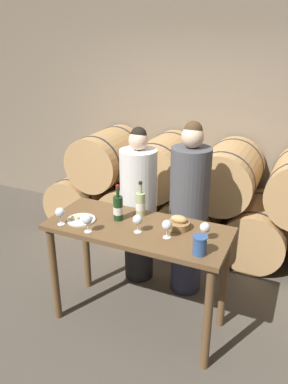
{
  "coord_description": "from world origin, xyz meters",
  "views": [
    {
      "loc": [
        1.14,
        -2.38,
        2.33
      ],
      "look_at": [
        0.0,
        0.12,
        1.19
      ],
      "focal_mm": 35.0,
      "sensor_mm": 36.0,
      "label": 1
    }
  ],
  "objects": [
    {
      "name": "person_left",
      "position": [
        -0.29,
        0.63,
        0.8
      ],
      "size": [
        0.36,
        0.36,
        1.58
      ],
      "color": "#232326",
      "rests_on": "ground_plane"
    },
    {
      "name": "tasting_table",
      "position": [
        0.0,
        0.0,
        0.79
      ],
      "size": [
        1.47,
        0.62,
        0.94
      ],
      "color": "brown",
      "rests_on": "ground_plane"
    },
    {
      "name": "person_right",
      "position": [
        0.23,
        0.63,
        0.85
      ],
      "size": [
        0.36,
        0.36,
        1.68
      ],
      "color": "#2D334C",
      "rests_on": "ground_plane"
    },
    {
      "name": "wine_bottle_red",
      "position": [
        -0.2,
        0.05,
        1.04
      ],
      "size": [
        0.08,
        0.08,
        0.3
      ],
      "color": "#193819",
      "rests_on": "tasting_table"
    },
    {
      "name": "bread_basket",
      "position": [
        0.31,
        0.11,
        0.98
      ],
      "size": [
        0.17,
        0.17,
        0.11
      ],
      "color": "olive",
      "rests_on": "tasting_table"
    },
    {
      "name": "cheese_plate",
      "position": [
        -0.46,
        -0.1,
        0.95
      ],
      "size": [
        0.23,
        0.23,
        0.04
      ],
      "color": "white",
      "rests_on": "tasting_table"
    },
    {
      "name": "wine_glass_far_right",
      "position": [
        0.54,
        0.01,
        1.04
      ],
      "size": [
        0.08,
        0.08,
        0.15
      ],
      "color": "white",
      "rests_on": "tasting_table"
    },
    {
      "name": "wine_bottle_white",
      "position": [
        -0.06,
        0.2,
        1.04
      ],
      "size": [
        0.08,
        0.08,
        0.3
      ],
      "color": "#ADBC7F",
      "rests_on": "tasting_table"
    },
    {
      "name": "wine_glass_far_left",
      "position": [
        -0.58,
        -0.22,
        1.04
      ],
      "size": [
        0.08,
        0.08,
        0.15
      ],
      "color": "white",
      "rests_on": "tasting_table"
    },
    {
      "name": "wine_glass_left",
      "position": [
        -0.31,
        -0.24,
        1.04
      ],
      "size": [
        0.08,
        0.08,
        0.15
      ],
      "color": "white",
      "rests_on": "tasting_table"
    },
    {
      "name": "wine_glass_right",
      "position": [
        0.28,
        -0.07,
        1.04
      ],
      "size": [
        0.08,
        0.08,
        0.15
      ],
      "color": "white",
      "rests_on": "tasting_table"
    },
    {
      "name": "ground_plane",
      "position": [
        0.0,
        0.0,
        0.0
      ],
      "size": [
        10.0,
        10.0,
        0.0
      ],
      "primitive_type": "plane",
      "color": "#564F44"
    },
    {
      "name": "barrel_stack",
      "position": [
        0.0,
        1.52,
        0.6
      ],
      "size": [
        3.75,
        0.88,
        1.28
      ],
      "color": "tan",
      "rests_on": "ground_plane"
    },
    {
      "name": "blue_crock",
      "position": [
        0.56,
        -0.19,
        1.02
      ],
      "size": [
        0.11,
        0.11,
        0.14
      ],
      "color": "#335693",
      "rests_on": "tasting_table"
    },
    {
      "name": "wine_glass_center",
      "position": [
        0.04,
        -0.08,
        1.04
      ],
      "size": [
        0.08,
        0.08,
        0.15
      ],
      "color": "white",
      "rests_on": "tasting_table"
    },
    {
      "name": "stone_wall_back",
      "position": [
        0.0,
        2.08,
        1.6
      ],
      "size": [
        10.0,
        0.12,
        3.2
      ],
      "color": "gray",
      "rests_on": "ground_plane"
    }
  ]
}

